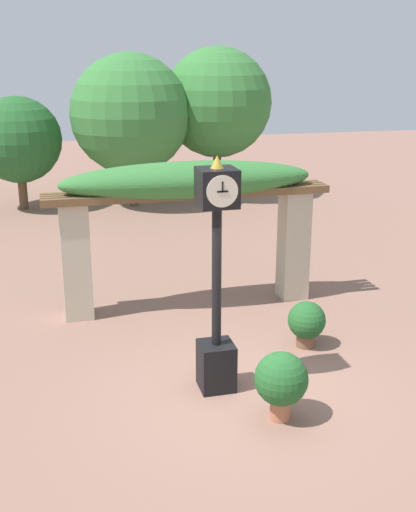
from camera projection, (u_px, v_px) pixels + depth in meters
The scene contains 6 objects.
ground_plane at pixel (242, 393), 9.50m from camera, with size 60.00×60.00×0.00m, color #8E6656.
pedestal_clock at pixel (217, 286), 9.17m from camera, with size 0.53×0.57×3.50m.
pergola at pixel (189, 198), 12.11m from camera, with size 5.45×1.13×2.89m.
potted_plant_near_left at pixel (281, 381), 8.65m from camera, with size 0.74×0.74×0.98m.
potted_plant_near_right at pixel (307, 322), 10.89m from camera, with size 0.65×0.65×0.81m.
tree_line at pixel (148, 114), 20.74m from camera, with size 9.68×4.23×5.06m.
Camera 1 is at (-2.57, -8.06, 4.80)m, focal length 45.00 mm.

